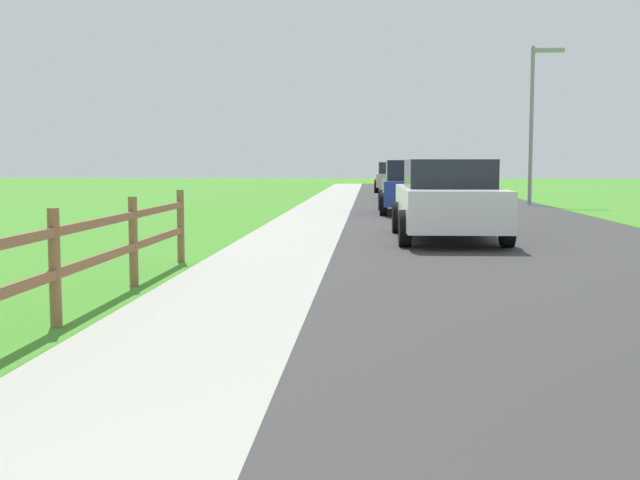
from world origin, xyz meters
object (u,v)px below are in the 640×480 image
(parked_car_black, at_px, (415,180))
(parked_car_beige, at_px, (395,177))
(parked_suv_white, at_px, (448,200))
(parked_car_blue, at_px, (413,187))
(street_lamp, at_px, (535,110))

(parked_car_black, height_order, parked_car_beige, parked_car_beige)
(parked_suv_white, bearing_deg, parked_car_black, 88.98)
(parked_car_blue, bearing_deg, parked_car_beige, 90.20)
(parked_car_black, relative_size, street_lamp, 0.75)
(parked_car_blue, relative_size, parked_car_beige, 1.10)
(parked_car_black, relative_size, parked_car_beige, 1.00)
(parked_car_blue, distance_m, parked_car_beige, 18.00)
(parked_suv_white, xyz_separation_m, parked_car_blue, (-0.23, 8.80, -0.01))
(parked_car_blue, xyz_separation_m, parked_car_black, (0.56, 9.83, 0.00))
(street_lamp, bearing_deg, parked_car_blue, -133.18)
(parked_suv_white, relative_size, street_lamp, 0.86)
(parked_car_blue, distance_m, parked_car_black, 9.85)
(parked_car_black, height_order, street_lamp, street_lamp)
(parked_car_beige, xyz_separation_m, street_lamp, (4.65, -13.11, 2.65))
(parked_car_blue, height_order, parked_car_black, parked_car_blue)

